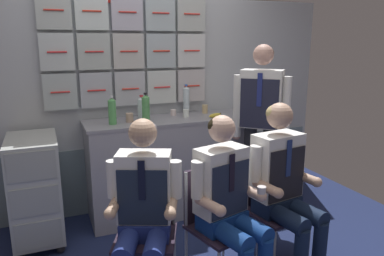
{
  "coord_description": "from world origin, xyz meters",
  "views": [
    {
      "loc": [
        -0.9,
        -2.26,
        1.72
      ],
      "look_at": [
        0.06,
        0.09,
        1.12
      ],
      "focal_mm": 34.37,
      "sensor_mm": 36.0,
      "label": 1
    }
  ],
  "objects_px": {
    "crew_member_center": "(229,199)",
    "sparkling_bottle_green": "(146,109)",
    "crew_member_standing": "(261,118)",
    "paper_cup_tan": "(205,109)",
    "snack_banana": "(215,115)",
    "folding_chair_right": "(268,197)",
    "service_trolley": "(36,187)",
    "crew_member_right": "(284,181)",
    "folding_chair_left": "(147,219)",
    "folding_chair_center": "(213,213)",
    "crew_member_left": "(143,207)"
  },
  "relations": [
    {
      "from": "crew_member_center",
      "to": "folding_chair_center",
      "type": "bearing_deg",
      "value": 104.69
    },
    {
      "from": "folding_chair_right",
      "to": "crew_member_center",
      "type": "bearing_deg",
      "value": -153.87
    },
    {
      "from": "crew_member_center",
      "to": "sparkling_bottle_green",
      "type": "xyz_separation_m",
      "value": [
        -0.25,
        1.17,
        0.43
      ]
    },
    {
      "from": "paper_cup_tan",
      "to": "crew_member_left",
      "type": "bearing_deg",
      "value": -127.61
    },
    {
      "from": "crew_member_left",
      "to": "paper_cup_tan",
      "type": "distance_m",
      "value": 1.72
    },
    {
      "from": "crew_member_right",
      "to": "snack_banana",
      "type": "bearing_deg",
      "value": 91.75
    },
    {
      "from": "sparkling_bottle_green",
      "to": "snack_banana",
      "type": "height_order",
      "value": "sparkling_bottle_green"
    },
    {
      "from": "crew_member_center",
      "to": "crew_member_standing",
      "type": "distance_m",
      "value": 1.2
    },
    {
      "from": "crew_member_center",
      "to": "sparkling_bottle_green",
      "type": "relative_size",
      "value": 4.38
    },
    {
      "from": "crew_member_standing",
      "to": "folding_chair_right",
      "type": "bearing_deg",
      "value": -115.81
    },
    {
      "from": "folding_chair_center",
      "to": "crew_member_right",
      "type": "xyz_separation_m",
      "value": [
        0.54,
        -0.08,
        0.19
      ]
    },
    {
      "from": "crew_member_left",
      "to": "service_trolley",
      "type": "bearing_deg",
      "value": 120.85
    },
    {
      "from": "crew_member_center",
      "to": "paper_cup_tan",
      "type": "distance_m",
      "value": 1.54
    },
    {
      "from": "folding_chair_center",
      "to": "crew_member_right",
      "type": "relative_size",
      "value": 0.65
    },
    {
      "from": "paper_cup_tan",
      "to": "service_trolley",
      "type": "bearing_deg",
      "value": -172.19
    },
    {
      "from": "snack_banana",
      "to": "folding_chair_center",
      "type": "bearing_deg",
      "value": -115.94
    },
    {
      "from": "folding_chair_left",
      "to": "crew_member_right",
      "type": "height_order",
      "value": "crew_member_right"
    },
    {
      "from": "folding_chair_left",
      "to": "crew_member_standing",
      "type": "bearing_deg",
      "value": 25.58
    },
    {
      "from": "crew_member_right",
      "to": "snack_banana",
      "type": "distance_m",
      "value": 1.16
    },
    {
      "from": "crew_member_center",
      "to": "crew_member_standing",
      "type": "xyz_separation_m",
      "value": [
        0.78,
        0.85,
        0.33
      ]
    },
    {
      "from": "crew_member_center",
      "to": "snack_banana",
      "type": "relative_size",
      "value": 7.23
    },
    {
      "from": "folding_chair_right",
      "to": "folding_chair_center",
      "type": "bearing_deg",
      "value": -171.54
    },
    {
      "from": "crew_member_center",
      "to": "sparkling_bottle_green",
      "type": "distance_m",
      "value": 1.27
    },
    {
      "from": "crew_member_center",
      "to": "snack_banana",
      "type": "xyz_separation_m",
      "value": [
        0.47,
        1.2,
        0.32
      ]
    },
    {
      "from": "crew_member_standing",
      "to": "sparkling_bottle_green",
      "type": "distance_m",
      "value": 1.07
    },
    {
      "from": "sparkling_bottle_green",
      "to": "folding_chair_center",
      "type": "bearing_deg",
      "value": -78.63
    },
    {
      "from": "folding_chair_center",
      "to": "sparkling_bottle_green",
      "type": "xyz_separation_m",
      "value": [
        -0.2,
        1.02,
        0.6
      ]
    },
    {
      "from": "crew_member_standing",
      "to": "paper_cup_tan",
      "type": "height_order",
      "value": "crew_member_standing"
    },
    {
      "from": "crew_member_left",
      "to": "crew_member_standing",
      "type": "xyz_separation_m",
      "value": [
        1.35,
        0.76,
        0.33
      ]
    },
    {
      "from": "service_trolley",
      "to": "crew_member_standing",
      "type": "xyz_separation_m",
      "value": [
        2.0,
        -0.34,
        0.51
      ]
    },
    {
      "from": "crew_member_center",
      "to": "folding_chair_right",
      "type": "relative_size",
      "value": 1.48
    },
    {
      "from": "service_trolley",
      "to": "crew_member_right",
      "type": "distance_m",
      "value": 2.07
    },
    {
      "from": "service_trolley",
      "to": "crew_member_left",
      "type": "height_order",
      "value": "crew_member_left"
    },
    {
      "from": "folding_chair_left",
      "to": "folding_chair_right",
      "type": "relative_size",
      "value": 1.0
    },
    {
      "from": "crew_member_center",
      "to": "crew_member_standing",
      "type": "height_order",
      "value": "crew_member_standing"
    },
    {
      "from": "service_trolley",
      "to": "crew_member_standing",
      "type": "relative_size",
      "value": 0.55
    },
    {
      "from": "sparkling_bottle_green",
      "to": "snack_banana",
      "type": "bearing_deg",
      "value": 2.03
    },
    {
      "from": "folding_chair_left",
      "to": "folding_chair_center",
      "type": "xyz_separation_m",
      "value": [
        0.47,
        -0.08,
        0.0
      ]
    },
    {
      "from": "service_trolley",
      "to": "snack_banana",
      "type": "xyz_separation_m",
      "value": [
        1.69,
        0.0,
        0.5
      ]
    },
    {
      "from": "crew_member_left",
      "to": "crew_member_standing",
      "type": "relative_size",
      "value": 0.74
    },
    {
      "from": "paper_cup_tan",
      "to": "snack_banana",
      "type": "relative_size",
      "value": 0.52
    },
    {
      "from": "service_trolley",
      "to": "crew_member_right",
      "type": "xyz_separation_m",
      "value": [
        1.73,
        -1.12,
        0.21
      ]
    },
    {
      "from": "crew_member_standing",
      "to": "snack_banana",
      "type": "xyz_separation_m",
      "value": [
        -0.31,
        0.35,
        -0.01
      ]
    },
    {
      "from": "folding_chair_right",
      "to": "crew_member_standing",
      "type": "xyz_separation_m",
      "value": [
        0.3,
        0.62,
        0.49
      ]
    },
    {
      "from": "folding_chair_left",
      "to": "snack_banana",
      "type": "bearing_deg",
      "value": 44.6
    },
    {
      "from": "folding_chair_left",
      "to": "crew_member_right",
      "type": "distance_m",
      "value": 1.04
    },
    {
      "from": "crew_member_center",
      "to": "paper_cup_tan",
      "type": "height_order",
      "value": "crew_member_center"
    },
    {
      "from": "crew_member_left",
      "to": "folding_chair_left",
      "type": "bearing_deg",
      "value": 66.79
    },
    {
      "from": "service_trolley",
      "to": "snack_banana",
      "type": "distance_m",
      "value": 1.77
    },
    {
      "from": "folding_chair_center",
      "to": "crew_member_right",
      "type": "height_order",
      "value": "crew_member_right"
    }
  ]
}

